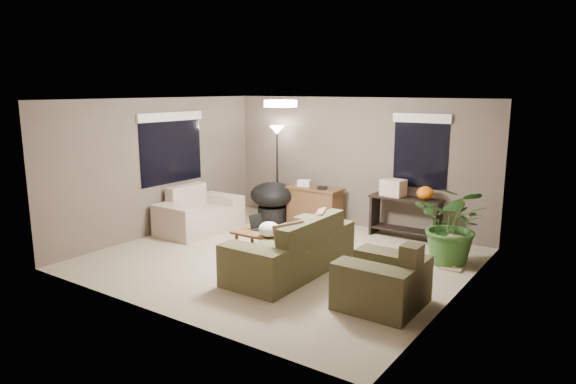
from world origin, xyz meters
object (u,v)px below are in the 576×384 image
Objects in this scene: main_sofa at (293,253)px; houseplant at (454,234)px; coffee_table at (265,236)px; console_table at (405,214)px; desk at (315,206)px; cat_scratching_post at (453,255)px; papasan_chair at (272,199)px; loveseat at (198,215)px; armchair at (383,283)px; floor_lamp at (277,141)px.

houseplant is (1.83, 1.67, 0.19)m from main_sofa.
main_sofa is 0.78m from coffee_table.
houseplant reaches higher than console_table.
console_table is (1.84, 0.12, 0.06)m from desk.
coffee_table is 2.90m from cat_scratching_post.
houseplant is at bearing 28.75° from coffee_table.
papasan_chair is at bearing 123.38° from coffee_table.
console_table is (0.68, 2.60, 0.14)m from main_sofa.
desk is (1.57, 1.65, 0.08)m from loveseat.
armchair reaches higher than desk.
desk is 1.59m from floor_lamp.
papasan_chair is (0.72, 1.39, 0.17)m from loveseat.
coffee_table is 2.73m from console_table.
floor_lamp is (-1.45, 2.34, 1.24)m from coffee_table.
floor_lamp is 1.53× the size of houseplant.
armchair is 4.97m from floor_lamp.
cat_scratching_post is (1.23, -1.12, -0.22)m from console_table.
papasan_chair is 3.99m from cat_scratching_post.
armchair is at bearing -45.86° from desk.
console_table is at bearing 137.51° from cat_scratching_post.
armchair is at bearing -15.15° from coffee_table.
loveseat is 3.85m from console_table.
papasan_chair reaches higher than coffee_table.
loveseat is 4.65m from houseplant.
main_sofa reaches higher than console_table.
desk is (-1.16, 2.47, 0.08)m from main_sofa.
floor_lamp reaches higher than main_sofa.
loveseat reaches higher than console_table.
houseplant is at bearing 110.12° from cat_scratching_post.
main_sofa is 1.63m from armchair.
floor_lamp is at bearing 172.66° from desk.
cat_scratching_post is (1.90, 1.48, -0.08)m from main_sofa.
floor_lamp is at bearing 121.69° from coffee_table.
cat_scratching_post is at bearing -42.49° from console_table.
coffee_table is at bearing -78.85° from desk.
main_sofa is 3.63m from floor_lamp.
main_sofa is 1.15× the size of floor_lamp.
loveseat is 1.60× the size of coffee_table.
console_table is (-0.92, 2.96, 0.14)m from armchair.
cat_scratching_post is (0.07, -0.19, -0.27)m from houseplant.
floor_lamp reaches higher than loveseat.
coffee_table is (-0.73, 0.26, 0.06)m from main_sofa.
main_sofa and loveseat have the same top height.
coffee_table is at bearing -155.28° from cat_scratching_post.
floor_lamp is at bearing 112.36° from papasan_chair.
loveseat is 1.38× the size of papasan_chair.
console_table is 2.60× the size of cat_scratching_post.
houseplant is at bearing -8.07° from papasan_chair.
houseplant reaches higher than armchair.
cat_scratching_post is at bearing 37.77° from main_sofa.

